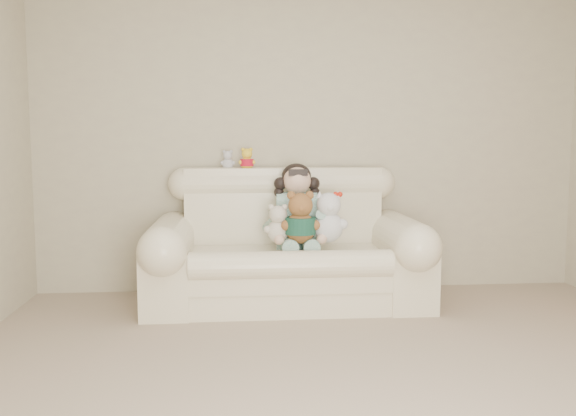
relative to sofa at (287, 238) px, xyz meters
The scene contains 8 objects.
wall_back 0.97m from the sofa, 63.93° to the left, with size 4.50×4.50×0.00m, color tan.
sofa is the anchor object (origin of this frame).
seated_child 0.26m from the sofa, 43.41° to the left, with size 0.40×0.49×0.66m, color #2C7A65, non-canonical shape.
brown_teddy 0.28m from the sofa, 62.15° to the right, with size 0.29×0.22×0.45m, color brown, non-canonical shape.
white_cat 0.38m from the sofa, 23.07° to the right, with size 0.29×0.22×0.44m, color silver, non-canonical shape.
cream_teddy 0.21m from the sofa, 120.77° to the right, with size 0.21×0.16×0.33m, color beige, non-canonical shape.
yellow_mini_bear 0.75m from the sofa, 130.06° to the left, with size 0.13×0.10×0.21m, color yellow, non-canonical shape.
grey_mini_plush 0.83m from the sofa, 138.74° to the left, with size 0.12×0.09×0.19m, color silver, non-canonical shape.
Camera 1 is at (-0.64, -2.57, 1.24)m, focal length 38.33 mm.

